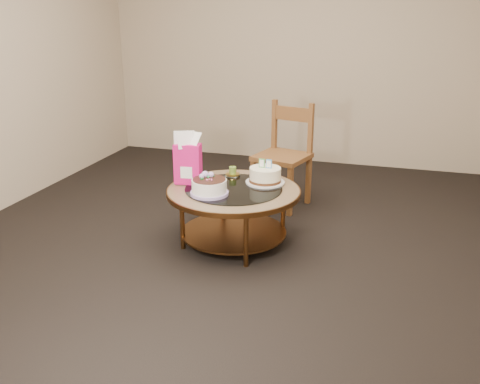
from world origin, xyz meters
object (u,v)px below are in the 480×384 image
(gift_bag, at_px, (188,158))
(dining_chair, at_px, (284,155))
(coffee_table, at_px, (234,198))
(cream_cake, at_px, (265,176))
(decorated_cake, at_px, (209,187))

(gift_bag, bearing_deg, dining_chair, 52.70)
(coffee_table, xyz_separation_m, gift_bag, (-0.38, 0.02, 0.28))
(coffee_table, height_order, cream_cake, cream_cake)
(dining_chair, bearing_deg, cream_cake, -72.97)
(coffee_table, height_order, dining_chair, dining_chair)
(dining_chair, bearing_deg, gift_bag, -104.55)
(decorated_cake, xyz_separation_m, cream_cake, (0.33, 0.38, 0.01))
(coffee_table, xyz_separation_m, decorated_cake, (-0.13, -0.18, 0.13))
(decorated_cake, distance_m, dining_chair, 1.19)
(decorated_cake, bearing_deg, cream_cake, 48.94)
(decorated_cake, distance_m, cream_cake, 0.50)
(decorated_cake, height_order, cream_cake, cream_cake)
(cream_cake, distance_m, gift_bag, 0.61)
(coffee_table, distance_m, gift_bag, 0.47)
(coffee_table, xyz_separation_m, dining_chair, (0.18, 0.97, 0.10))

